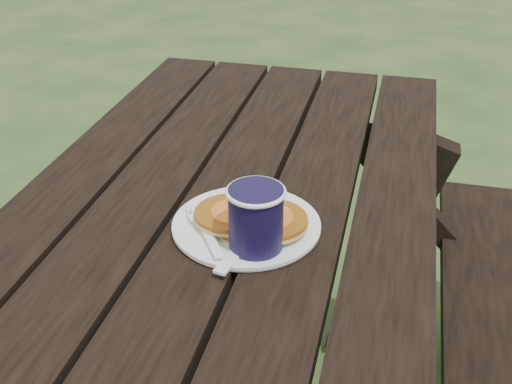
# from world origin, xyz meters

# --- Properties ---
(plate) EXTENTS (0.29, 0.29, 0.01)m
(plate) POSITION_xyz_m (0.06, 0.10, 0.76)
(plate) COLOR white
(plate) RESTS_ON picnic_table
(pancake_stack) EXTENTS (0.19, 0.12, 0.04)m
(pancake_stack) POSITION_xyz_m (0.07, 0.09, 0.77)
(pancake_stack) COLOR #A55C12
(pancake_stack) RESTS_ON plate
(knife) EXTENTS (0.05, 0.18, 0.00)m
(knife) POSITION_xyz_m (0.08, 0.04, 0.76)
(knife) COLOR white
(knife) RESTS_ON plate
(fork) EXTENTS (0.11, 0.15, 0.01)m
(fork) POSITION_xyz_m (0.02, 0.03, 0.77)
(fork) COLOR white
(fork) RESTS_ON plate
(coffee_cup) EXTENTS (0.09, 0.09, 0.11)m
(coffee_cup) POSITION_xyz_m (0.09, 0.04, 0.81)
(coffee_cup) COLOR black
(coffee_cup) RESTS_ON picnic_table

